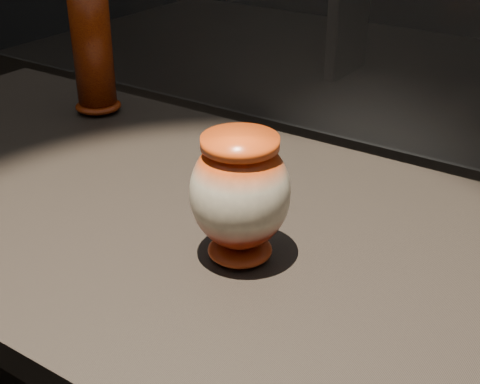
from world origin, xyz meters
name	(u,v)px	position (x,y,z in m)	size (l,w,h in m)	color
display_plinth	(237,356)	(0.00, 0.00, 0.63)	(2.00, 0.80, 0.90)	black
main_vase	(240,194)	(0.05, -0.07, 1.01)	(0.19, 0.19, 0.20)	maroon
tall_vase	(92,43)	(-0.58, 0.27, 1.06)	(0.14, 0.14, 0.34)	#C1440C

